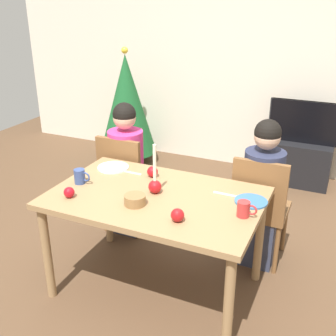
{
  "coord_description": "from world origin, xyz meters",
  "views": [
    {
      "loc": [
        1.08,
        -2.2,
        1.99
      ],
      "look_at": [
        0.0,
        0.2,
        0.87
      ],
      "focal_mm": 44.11,
      "sensor_mm": 36.0,
      "label": 1
    }
  ],
  "objects_px": {
    "person_right_child": "(262,196)",
    "mug_left": "(80,176)",
    "tv_stand": "(301,163)",
    "person_left_child": "(127,171)",
    "plate_left": "(113,167)",
    "tv": "(306,122)",
    "apple_by_right_mug": "(69,192)",
    "chair_right": "(260,205)",
    "christmas_tree": "(127,104)",
    "apple_near_candle": "(177,215)",
    "bowl_walnuts": "(135,200)",
    "apple_by_left_plate": "(152,172)",
    "mug_right": "(244,209)",
    "plate_right": "(251,201)",
    "chair_left": "(125,178)",
    "dining_table": "(156,206)",
    "candle_centerpiece": "(155,183)"
  },
  "relations": [
    {
      "from": "christmas_tree",
      "to": "plate_right",
      "type": "distance_m",
      "value": 2.77
    },
    {
      "from": "plate_right",
      "to": "apple_by_left_plate",
      "type": "relative_size",
      "value": 2.64
    },
    {
      "from": "person_left_child",
      "to": "apple_near_candle",
      "type": "xyz_separation_m",
      "value": [
        0.85,
        -0.89,
        0.22
      ]
    },
    {
      "from": "person_left_child",
      "to": "person_right_child",
      "type": "xyz_separation_m",
      "value": [
        1.17,
        0.0,
        0.0
      ]
    },
    {
      "from": "person_right_child",
      "to": "candle_centerpiece",
      "type": "distance_m",
      "value": 0.89
    },
    {
      "from": "christmas_tree",
      "to": "candle_centerpiece",
      "type": "relative_size",
      "value": 4.12
    },
    {
      "from": "plate_right",
      "to": "bowl_walnuts",
      "type": "distance_m",
      "value": 0.74
    },
    {
      "from": "person_right_child",
      "to": "tv",
      "type": "bearing_deg",
      "value": 86.49
    },
    {
      "from": "tv",
      "to": "mug_left",
      "type": "height_order",
      "value": "tv"
    },
    {
      "from": "person_left_child",
      "to": "christmas_tree",
      "type": "height_order",
      "value": "christmas_tree"
    },
    {
      "from": "christmas_tree",
      "to": "dining_table",
      "type": "bearing_deg",
      "value": -56.1
    },
    {
      "from": "chair_left",
      "to": "mug_left",
      "type": "distance_m",
      "value": 0.72
    },
    {
      "from": "mug_left",
      "to": "bowl_walnuts",
      "type": "relative_size",
      "value": 0.9
    },
    {
      "from": "person_right_child",
      "to": "mug_left",
      "type": "relative_size",
      "value": 9.43
    },
    {
      "from": "apple_by_left_plate",
      "to": "chair_right",
      "type": "bearing_deg",
      "value": 25.13
    },
    {
      "from": "candle_centerpiece",
      "to": "tv",
      "type": "bearing_deg",
      "value": 72.73
    },
    {
      "from": "chair_right",
      "to": "bowl_walnuts",
      "type": "relative_size",
      "value": 6.54
    },
    {
      "from": "person_left_child",
      "to": "tv",
      "type": "xyz_separation_m",
      "value": [
        1.27,
        1.66,
        0.14
      ]
    },
    {
      "from": "tv_stand",
      "to": "person_right_child",
      "type": "bearing_deg",
      "value": -93.51
    },
    {
      "from": "tv",
      "to": "apple_near_candle",
      "type": "bearing_deg",
      "value": -99.34
    },
    {
      "from": "chair_right",
      "to": "apple_by_left_plate",
      "type": "distance_m",
      "value": 0.86
    },
    {
      "from": "dining_table",
      "to": "apple_near_candle",
      "type": "distance_m",
      "value": 0.38
    },
    {
      "from": "plate_left",
      "to": "bowl_walnuts",
      "type": "distance_m",
      "value": 0.63
    },
    {
      "from": "person_left_child",
      "to": "plate_left",
      "type": "height_order",
      "value": "person_left_child"
    },
    {
      "from": "chair_left",
      "to": "bowl_walnuts",
      "type": "relative_size",
      "value": 6.54
    },
    {
      "from": "christmas_tree",
      "to": "apple_by_right_mug",
      "type": "xyz_separation_m",
      "value": [
        0.89,
        -2.34,
        0.05
      ]
    },
    {
      "from": "person_left_child",
      "to": "christmas_tree",
      "type": "bearing_deg",
      "value": 119.25
    },
    {
      "from": "person_left_child",
      "to": "mug_right",
      "type": "relative_size",
      "value": 9.54
    },
    {
      "from": "mug_right",
      "to": "mug_left",
      "type": "bearing_deg",
      "value": -179.43
    },
    {
      "from": "chair_right",
      "to": "apple_by_left_plate",
      "type": "bearing_deg",
      "value": -154.87
    },
    {
      "from": "chair_right",
      "to": "tv",
      "type": "bearing_deg",
      "value": 86.55
    },
    {
      "from": "candle_centerpiece",
      "to": "mug_left",
      "type": "distance_m",
      "value": 0.55
    },
    {
      "from": "plate_left",
      "to": "mug_right",
      "type": "xyz_separation_m",
      "value": [
        1.1,
        -0.32,
        0.04
      ]
    },
    {
      "from": "tv_stand",
      "to": "tv",
      "type": "xyz_separation_m",
      "value": [
        0.0,
        0.0,
        0.47
      ]
    },
    {
      "from": "christmas_tree",
      "to": "apple_near_candle",
      "type": "xyz_separation_m",
      "value": [
        1.66,
        -2.33,
        0.05
      ]
    },
    {
      "from": "plate_left",
      "to": "mug_right",
      "type": "bearing_deg",
      "value": -15.98
    },
    {
      "from": "chair_left",
      "to": "mug_left",
      "type": "relative_size",
      "value": 7.24
    },
    {
      "from": "plate_left",
      "to": "apple_by_right_mug",
      "type": "bearing_deg",
      "value": -90.6
    },
    {
      "from": "chair_right",
      "to": "mug_right",
      "type": "distance_m",
      "value": 0.7
    },
    {
      "from": "plate_left",
      "to": "apple_by_left_plate",
      "type": "bearing_deg",
      "value": -3.14
    },
    {
      "from": "chair_right",
      "to": "plate_right",
      "type": "bearing_deg",
      "value": -87.42
    },
    {
      "from": "chair_right",
      "to": "plate_right",
      "type": "distance_m",
      "value": 0.51
    },
    {
      "from": "apple_by_right_mug",
      "to": "bowl_walnuts",
      "type": "bearing_deg",
      "value": 11.38
    },
    {
      "from": "chair_right",
      "to": "christmas_tree",
      "type": "relative_size",
      "value": 0.63
    },
    {
      "from": "chair_left",
      "to": "mug_right",
      "type": "distance_m",
      "value": 1.39
    },
    {
      "from": "tv",
      "to": "apple_by_right_mug",
      "type": "distance_m",
      "value": 2.82
    },
    {
      "from": "plate_right",
      "to": "person_left_child",
      "type": "bearing_deg",
      "value": 158.27
    },
    {
      "from": "bowl_walnuts",
      "to": "apple_by_left_plate",
      "type": "bearing_deg",
      "value": 101.68
    },
    {
      "from": "mug_left",
      "to": "chair_right",
      "type": "bearing_deg",
      "value": 29.62
    },
    {
      "from": "candle_centerpiece",
      "to": "apple_near_candle",
      "type": "height_order",
      "value": "candle_centerpiece"
    }
  ]
}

